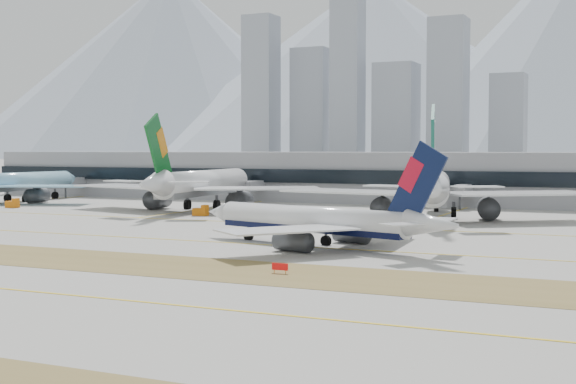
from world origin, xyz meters
The scene contains 10 objects.
ground centered at (0.00, 0.00, 0.00)m, with size 3000.00×3000.00×0.00m, color gray.
taxiing_airliner centered at (21.75, -4.17, 4.15)m, with size 50.08×42.64×17.20m.
widebody_korean centered at (-104.91, 61.80, 5.60)m, with size 59.13×57.59×21.07m.
widebody_eva centered at (-37.45, 57.70, 6.52)m, with size 68.26×67.28×24.51m.
widebody_cathay centered at (25.23, 56.39, 6.64)m, with size 68.26×67.96×24.97m.
terminal centered at (0.00, 114.84, 7.50)m, with size 280.00×43.10×15.00m.
hold_sign_right centered at (27.72, -32.00, 0.88)m, with size 2.20×0.15×1.35m.
gse_b centered at (-27.37, 41.22, 1.05)m, with size 3.55×2.00×2.60m.
gse_a centered at (-87.53, 42.94, 1.05)m, with size 3.55×2.00×2.60m.
city_skyline centered at (-106.76, 453.42, 49.80)m, with size 342.00×49.80×140.00m.
Camera 1 is at (70.46, -123.06, 15.63)m, focal length 50.00 mm.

